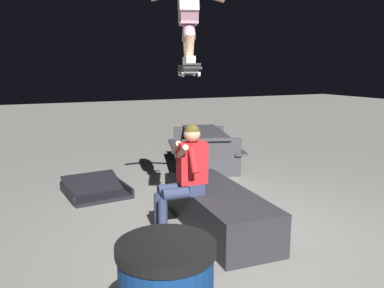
{
  "coord_description": "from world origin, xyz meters",
  "views": [
    {
      "loc": [
        -3.77,
        2.29,
        1.97
      ],
      "look_at": [
        0.33,
        0.43,
        1.09
      ],
      "focal_mm": 36.21,
      "sensor_mm": 36.0,
      "label": 1
    }
  ],
  "objects_px": {
    "person_sitting_on_ledge": "(184,174)",
    "kicker_ramp": "(96,191)",
    "skater_airborne": "(188,10)",
    "skateboard": "(189,70)",
    "ledge_box_main": "(217,209)",
    "picnic_table_back": "(205,143)"
  },
  "relations": [
    {
      "from": "ledge_box_main",
      "to": "skater_airborne",
      "type": "height_order",
      "value": "skater_airborne"
    },
    {
      "from": "kicker_ramp",
      "to": "person_sitting_on_ledge",
      "type": "bearing_deg",
      "value": -159.63
    },
    {
      "from": "skateboard",
      "to": "picnic_table_back",
      "type": "xyz_separation_m",
      "value": [
        2.6,
        -1.5,
        -1.46
      ]
    },
    {
      "from": "person_sitting_on_ledge",
      "to": "skater_airborne",
      "type": "distance_m",
      "value": 1.92
    },
    {
      "from": "skateboard",
      "to": "person_sitting_on_ledge",
      "type": "bearing_deg",
      "value": 137.47
    },
    {
      "from": "ledge_box_main",
      "to": "skater_airborne",
      "type": "relative_size",
      "value": 1.81
    },
    {
      "from": "person_sitting_on_ledge",
      "to": "ledge_box_main",
      "type": "bearing_deg",
      "value": -99.74
    },
    {
      "from": "ledge_box_main",
      "to": "skateboard",
      "type": "relative_size",
      "value": 1.97
    },
    {
      "from": "ledge_box_main",
      "to": "person_sitting_on_ledge",
      "type": "relative_size",
      "value": 1.53
    },
    {
      "from": "kicker_ramp",
      "to": "skateboard",
      "type": "bearing_deg",
      "value": -154.55
    },
    {
      "from": "skateboard",
      "to": "kicker_ramp",
      "type": "bearing_deg",
      "value": 25.45
    },
    {
      "from": "person_sitting_on_ledge",
      "to": "skateboard",
      "type": "height_order",
      "value": "skateboard"
    },
    {
      "from": "person_sitting_on_ledge",
      "to": "kicker_ramp",
      "type": "bearing_deg",
      "value": 20.37
    },
    {
      "from": "person_sitting_on_ledge",
      "to": "kicker_ramp",
      "type": "distance_m",
      "value": 2.15
    },
    {
      "from": "ledge_box_main",
      "to": "person_sitting_on_ledge",
      "type": "bearing_deg",
      "value": 80.26
    },
    {
      "from": "kicker_ramp",
      "to": "skater_airborne",
      "type": "bearing_deg",
      "value": -153.36
    },
    {
      "from": "skateboard",
      "to": "picnic_table_back",
      "type": "distance_m",
      "value": 3.34
    },
    {
      "from": "skateboard",
      "to": "picnic_table_back",
      "type": "bearing_deg",
      "value": -29.99
    },
    {
      "from": "skateboard",
      "to": "kicker_ramp",
      "type": "height_order",
      "value": "skateboard"
    },
    {
      "from": "skater_airborne",
      "to": "ledge_box_main",
      "type": "bearing_deg",
      "value": -134.39
    },
    {
      "from": "kicker_ramp",
      "to": "picnic_table_back",
      "type": "relative_size",
      "value": 0.55
    },
    {
      "from": "person_sitting_on_ledge",
      "to": "skater_airborne",
      "type": "bearing_deg",
      "value": -37.27
    }
  ]
}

